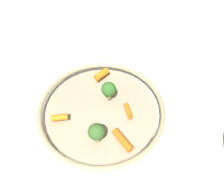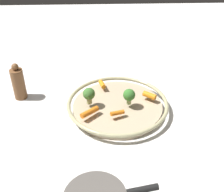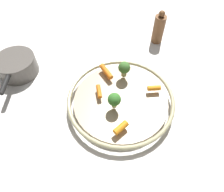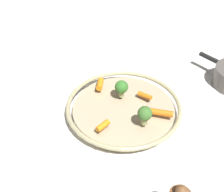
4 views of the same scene
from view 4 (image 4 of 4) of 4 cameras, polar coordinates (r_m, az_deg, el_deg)
ground_plane at (r=0.96m, az=2.09°, el=-3.25°), size 2.58×2.58×0.00m
serving_bowl at (r=0.95m, az=2.12°, el=-2.36°), size 0.35×0.35×0.04m
baby_carrot_center at (r=0.86m, az=-1.68°, el=-5.43°), size 0.03×0.05×0.02m
baby_carrot_near_rim at (r=0.91m, az=9.02°, el=-3.02°), size 0.06×0.06×0.02m
baby_carrot_right at (r=0.96m, az=6.02°, el=0.09°), size 0.05×0.03×0.02m
baby_carrot_left at (r=1.00m, az=-2.20°, el=2.19°), size 0.05×0.04×0.02m
broccoli_floret_small at (r=0.86m, az=6.03°, el=-3.30°), size 0.04×0.04×0.06m
broccoli_floret_large at (r=0.94m, az=1.74°, el=1.60°), size 0.04×0.04×0.06m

